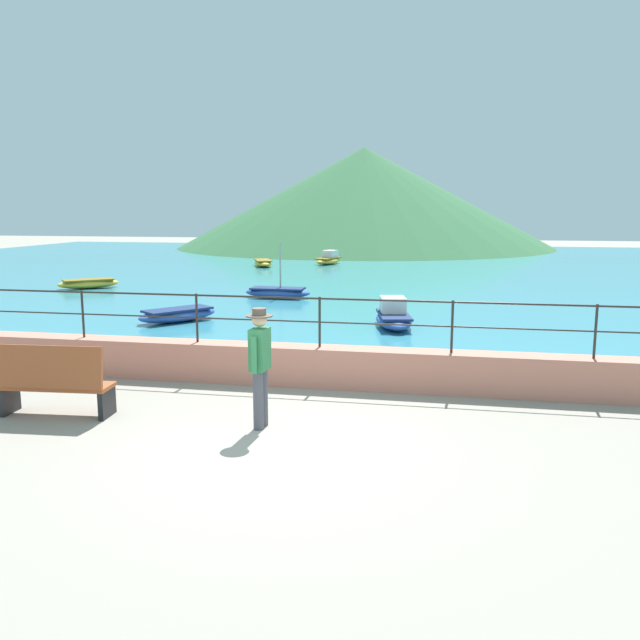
{
  "coord_description": "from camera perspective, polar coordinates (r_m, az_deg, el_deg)",
  "views": [
    {
      "loc": [
        2.21,
        -7.95,
        3.14
      ],
      "look_at": [
        -0.09,
        3.7,
        1.1
      ],
      "focal_mm": 36.66,
      "sensor_mm": 36.0,
      "label": 1
    }
  ],
  "objects": [
    {
      "name": "ground_plane",
      "position": [
        8.83,
        -4.15,
        -11.11
      ],
      "size": [
        120.0,
        120.0,
        0.0
      ],
      "primitive_type": "plane",
      "color": "gray"
    },
    {
      "name": "promenade_wall",
      "position": [
        11.7,
        -0.03,
        -4.04
      ],
      "size": [
        20.0,
        0.56,
        0.7
      ],
      "primitive_type": "cube",
      "color": "tan",
      "rests_on": "ground"
    },
    {
      "name": "railing",
      "position": [
        11.51,
        -0.03,
        0.73
      ],
      "size": [
        18.44,
        0.04,
        0.9
      ],
      "color": "#282623",
      "rests_on": "promenade_wall"
    },
    {
      "name": "lake_water",
      "position": [
        34.0,
        7.43,
        4.4
      ],
      "size": [
        64.0,
        44.32,
        0.06
      ],
      "primitive_type": "cube",
      "color": "teal",
      "rests_on": "ground"
    },
    {
      "name": "hill_main",
      "position": [
        53.39,
        3.86,
        10.59
      ],
      "size": [
        29.99,
        29.99,
        7.92
      ],
      "primitive_type": "cone",
      "color": "#33663D",
      "rests_on": "ground"
    },
    {
      "name": "bench_main",
      "position": [
        10.69,
        -22.27,
        -4.96
      ],
      "size": [
        1.74,
        0.68,
        1.13
      ],
      "color": "#9E4C28",
      "rests_on": "ground"
    },
    {
      "name": "person_walking",
      "position": [
        9.37,
        -5.26,
        -3.63
      ],
      "size": [
        0.38,
        0.57,
        1.75
      ],
      "color": "#4C4C56",
      "rests_on": "ground"
    },
    {
      "name": "boat_0",
      "position": [
        35.25,
        -5.0,
        5.0
      ],
      "size": [
        1.74,
        2.47,
        0.36
      ],
      "color": "gold",
      "rests_on": "lake_water"
    },
    {
      "name": "boat_1",
      "position": [
        17.24,
        6.43,
        0.29
      ],
      "size": [
        1.34,
        2.43,
        0.76
      ],
      "color": "#2D4C9E",
      "rests_on": "lake_water"
    },
    {
      "name": "boat_3",
      "position": [
        22.75,
        -3.71,
        2.45
      ],
      "size": [
        2.31,
        0.93,
        1.92
      ],
      "color": "#2D4C9E",
      "rests_on": "lake_water"
    },
    {
      "name": "boat_4",
      "position": [
        18.37,
        -12.31,
        0.48
      ],
      "size": [
        2.12,
        2.37,
        0.36
      ],
      "color": "#2D4C9E",
      "rests_on": "lake_water"
    },
    {
      "name": "boat_5",
      "position": [
        36.58,
        0.75,
        5.32
      ],
      "size": [
        1.53,
        2.46,
        0.76
      ],
      "color": "gold",
      "rests_on": "lake_water"
    },
    {
      "name": "boat_6",
      "position": [
        26.99,
        -19.56,
        3.04
      ],
      "size": [
        2.34,
        2.16,
        0.36
      ],
      "color": "gold",
      "rests_on": "lake_water"
    }
  ]
}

